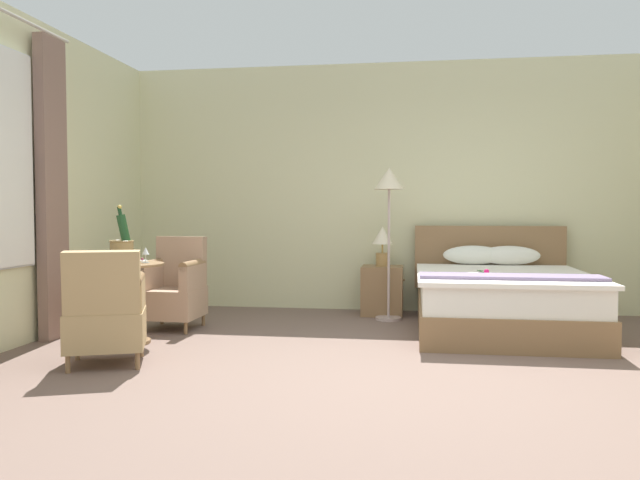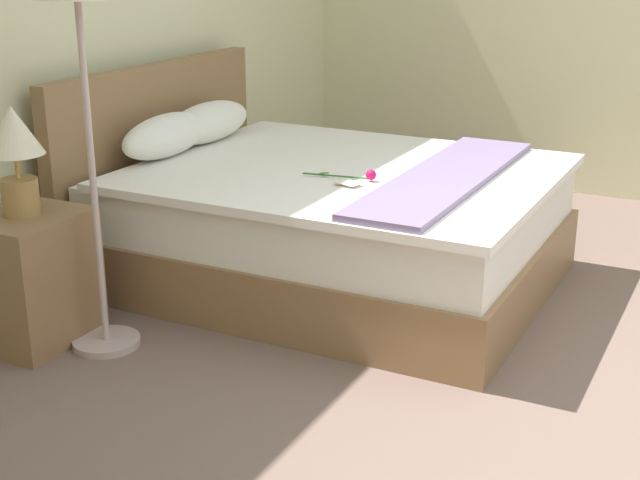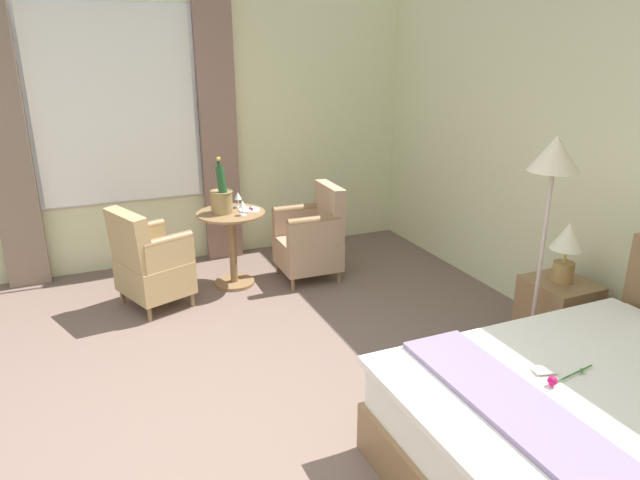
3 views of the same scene
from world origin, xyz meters
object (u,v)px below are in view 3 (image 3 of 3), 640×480
at_px(floor_lamp_brass, 552,178).
at_px(wine_glass_near_bucket, 242,205).
at_px(snack_plate, 249,210).
at_px(side_table_round, 232,241).
at_px(bed, 620,434).
at_px(armchair_facing_bed, 149,262).
at_px(bedside_lamp, 567,245).
at_px(armchair_by_window, 312,238).
at_px(wine_glass_near_edge, 238,196).
at_px(champagne_bucket, 222,198).
at_px(nightstand, 556,316).

distance_m(floor_lamp_brass, wine_glass_near_bucket, 2.61).
bearing_deg(snack_plate, floor_lamp_brass, 31.78).
distance_m(side_table_round, wine_glass_near_bucket, 0.40).
height_order(bed, armchair_facing_bed, bed).
distance_m(bedside_lamp, armchair_facing_bed, 3.30).
height_order(bed, side_table_round, bed).
bearing_deg(floor_lamp_brass, side_table_round, -145.21).
height_order(floor_lamp_brass, armchair_by_window, floor_lamp_brass).
height_order(floor_lamp_brass, armchair_facing_bed, floor_lamp_brass).
xyz_separation_m(side_table_round, armchair_facing_bed, (0.19, -0.78, -0.02)).
distance_m(wine_glass_near_bucket, wine_glass_near_edge, 0.27).
bearing_deg(bed, champagne_bucket, -160.71).
height_order(floor_lamp_brass, wine_glass_near_edge, floor_lamp_brass).
bearing_deg(bedside_lamp, champagne_bucket, -138.07).
distance_m(floor_lamp_brass, side_table_round, 2.86).
bearing_deg(armchair_by_window, wine_glass_near_bucket, -90.06).
relative_size(floor_lamp_brass, armchair_by_window, 1.79).
distance_m(snack_plate, armchair_facing_bed, 1.02).
height_order(bed, snack_plate, bed).
bearing_deg(champagne_bucket, wine_glass_near_bucket, 46.29).
xyz_separation_m(nightstand, armchair_facing_bed, (-1.95, -2.63, 0.14)).
distance_m(side_table_round, armchair_by_window, 0.76).
bearing_deg(nightstand, bed, -32.73).
distance_m(wine_glass_near_edge, snack_plate, 0.19).
xyz_separation_m(wine_glass_near_edge, armchair_by_window, (0.27, 0.64, -0.41)).
bearing_deg(bedside_lamp, armchair_by_window, -151.00).
relative_size(champagne_bucket, armchair_facing_bed, 0.58).
bearing_deg(bedside_lamp, wine_glass_near_bucket, -138.41).
bearing_deg(floor_lamp_brass, wine_glass_near_edge, -148.69).
bearing_deg(champagne_bucket, armchair_facing_bed, -73.93).
bearing_deg(bed, wine_glass_near_bucket, -162.34).
relative_size(snack_plate, armchair_facing_bed, 0.22).
bearing_deg(armchair_by_window, wine_glass_near_edge, -113.13).
xyz_separation_m(bed, snack_plate, (-3.32, -0.92, 0.40)).
height_order(nightstand, armchair_facing_bed, armchair_facing_bed).
height_order(bed, wine_glass_near_edge, bed).
bearing_deg(bedside_lamp, side_table_round, -139.06).
bearing_deg(armchair_by_window, snack_plate, -102.31).
height_order(bedside_lamp, snack_plate, bedside_lamp).
relative_size(snack_plate, armchair_by_window, 0.21).
distance_m(bed, wine_glass_near_bucket, 3.39).
bearing_deg(armchair_by_window, nightstand, 29.00).
relative_size(bed, bedside_lamp, 4.70).
relative_size(floor_lamp_brass, champagne_bucket, 3.18).
height_order(snack_plate, armchair_by_window, armchair_by_window).
xyz_separation_m(wine_glass_near_edge, armchair_facing_bed, (0.33, -0.89, -0.41)).
relative_size(wine_glass_near_bucket, snack_plate, 0.72).
relative_size(wine_glass_near_bucket, wine_glass_near_edge, 0.94).
bearing_deg(armchair_facing_bed, armchair_by_window, 92.14).
bearing_deg(armchair_facing_bed, floor_lamp_brass, 48.82).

